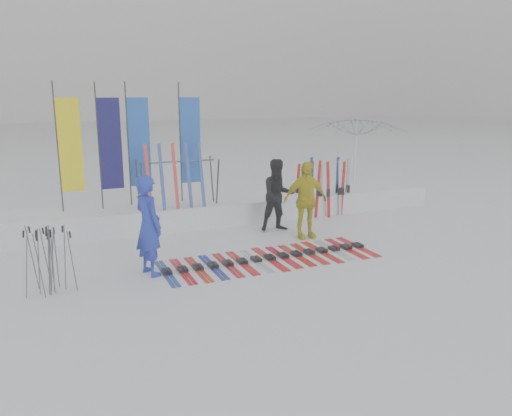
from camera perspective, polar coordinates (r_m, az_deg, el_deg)
name	(u,v)px	position (r m, az deg, el deg)	size (l,w,h in m)	color
ground	(278,275)	(9.94, 2.59, -7.63)	(120.00, 120.00, 0.00)	white
snow_bank	(207,211)	(13.97, -5.60, -0.35)	(14.00, 1.60, 0.60)	white
person_blue	(148,226)	(9.91, -12.19, -1.98)	(0.72, 0.47, 1.98)	#1F35BA
person_black	(278,195)	(12.88, 2.54, 1.46)	(0.91, 0.71, 1.87)	black
person_yellow	(305,200)	(12.27, 5.66, 0.92)	(1.12, 0.47, 1.91)	#CFC50D
tent_canopy	(356,159)	(16.54, 11.35, 5.49)	(3.11, 3.17, 2.85)	white
ski_row	(270,258)	(10.82, 1.61, -5.71)	(4.68, 1.69, 0.07)	#163898
pole_cluster	(49,261)	(9.63, -22.62, -5.57)	(0.86, 0.70, 1.26)	#595B60
feather_flags	(128,143)	(13.39, -14.42, 7.18)	(3.67, 0.20, 3.20)	#383A3F
ski_rack	(178,177)	(13.14, -8.91, 3.54)	(2.04, 0.80, 1.23)	#383A3F
upright_skis	(328,188)	(14.78, 8.22, 2.32)	(1.48, 1.18, 1.69)	silver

